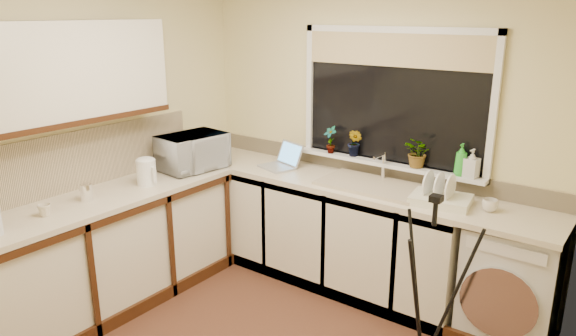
% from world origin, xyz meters
% --- Properties ---
extents(wall_back, '(3.20, 0.00, 3.20)m').
position_xyz_m(wall_back, '(0.00, 1.50, 1.23)').
color(wall_back, beige).
rests_on(wall_back, ground).
extents(wall_front, '(3.20, 0.00, 3.20)m').
position_xyz_m(wall_front, '(0.00, -1.50, 1.23)').
color(wall_front, beige).
rests_on(wall_front, ground).
extents(wall_left, '(0.00, 3.00, 3.00)m').
position_xyz_m(wall_left, '(-1.60, 0.00, 1.23)').
color(wall_left, beige).
rests_on(wall_left, ground).
extents(wall_right, '(0.00, 3.00, 3.00)m').
position_xyz_m(wall_right, '(1.60, 0.00, 1.23)').
color(wall_right, beige).
rests_on(wall_right, ground).
extents(base_cabinet_back, '(2.55, 0.60, 0.86)m').
position_xyz_m(base_cabinet_back, '(-0.33, 1.20, 0.43)').
color(base_cabinet_back, silver).
rests_on(base_cabinet_back, floor).
extents(base_cabinet_left, '(0.54, 2.40, 0.86)m').
position_xyz_m(base_cabinet_left, '(-1.30, -0.30, 0.43)').
color(base_cabinet_left, silver).
rests_on(base_cabinet_left, floor).
extents(worktop_back, '(3.20, 0.60, 0.04)m').
position_xyz_m(worktop_back, '(0.00, 1.20, 0.88)').
color(worktop_back, beige).
rests_on(worktop_back, base_cabinet_back).
extents(worktop_left, '(0.60, 2.40, 0.04)m').
position_xyz_m(worktop_left, '(-1.30, -0.30, 0.88)').
color(worktop_left, beige).
rests_on(worktop_left, base_cabinet_left).
extents(upper_cabinet, '(0.28, 1.90, 0.70)m').
position_xyz_m(upper_cabinet, '(-1.44, -0.45, 1.80)').
color(upper_cabinet, silver).
rests_on(upper_cabinet, wall_left).
extents(splashback_left, '(0.02, 2.40, 0.45)m').
position_xyz_m(splashback_left, '(-1.59, -0.30, 1.12)').
color(splashback_left, beige).
rests_on(splashback_left, wall_left).
extents(splashback_back, '(3.20, 0.02, 0.14)m').
position_xyz_m(splashback_back, '(0.00, 1.49, 0.97)').
color(splashback_back, beige).
rests_on(splashback_back, wall_back).
extents(window_glass, '(1.50, 0.02, 1.00)m').
position_xyz_m(window_glass, '(0.20, 1.49, 1.55)').
color(window_glass, black).
rests_on(window_glass, wall_back).
extents(window_blind, '(1.50, 0.02, 0.25)m').
position_xyz_m(window_blind, '(0.20, 1.46, 1.92)').
color(window_blind, tan).
rests_on(window_blind, wall_back).
extents(windowsill, '(1.60, 0.14, 0.03)m').
position_xyz_m(windowsill, '(0.20, 1.43, 1.04)').
color(windowsill, white).
rests_on(windowsill, wall_back).
extents(sink, '(0.82, 0.46, 0.03)m').
position_xyz_m(sink, '(0.20, 1.20, 0.91)').
color(sink, tan).
rests_on(sink, worktop_back).
extents(faucet, '(0.03, 0.03, 0.24)m').
position_xyz_m(faucet, '(0.20, 1.38, 1.02)').
color(faucet, silver).
rests_on(faucet, worktop_back).
extents(washing_machine, '(0.61, 0.59, 0.84)m').
position_xyz_m(washing_machine, '(1.28, 1.23, 0.42)').
color(washing_machine, silver).
rests_on(washing_machine, floor).
extents(laptop, '(0.37, 0.38, 0.21)m').
position_xyz_m(laptop, '(-0.69, 1.23, 0.96)').
color(laptop, '#ADADB6').
rests_on(laptop, worktop_back).
extents(kettle, '(0.15, 0.15, 0.20)m').
position_xyz_m(kettle, '(-1.25, 0.20, 1.00)').
color(kettle, white).
rests_on(kettle, worktop_left).
extents(dish_rack, '(0.44, 0.36, 0.06)m').
position_xyz_m(dish_rack, '(0.77, 1.15, 0.93)').
color(dish_rack, silver).
rests_on(dish_rack, worktop_back).
extents(tripod, '(0.76, 0.76, 1.17)m').
position_xyz_m(tripod, '(0.94, 0.57, 0.58)').
color(tripod, black).
rests_on(tripod, floor).
extents(steel_jar, '(0.09, 0.09, 0.12)m').
position_xyz_m(steel_jar, '(-1.30, -0.30, 0.96)').
color(steel_jar, white).
rests_on(steel_jar, worktop_left).
extents(microwave, '(0.43, 0.59, 0.30)m').
position_xyz_m(microwave, '(-1.27, 0.72, 1.05)').
color(microwave, white).
rests_on(microwave, worktop_left).
extents(plant_a, '(0.14, 0.12, 0.23)m').
position_xyz_m(plant_a, '(-0.31, 1.40, 1.17)').
color(plant_a, '#999999').
rests_on(plant_a, windowsill).
extents(plant_b, '(0.15, 0.13, 0.23)m').
position_xyz_m(plant_b, '(-0.09, 1.42, 1.16)').
color(plant_b, '#999999').
rests_on(plant_b, windowsill).
extents(plant_d, '(0.27, 0.25, 0.24)m').
position_xyz_m(plant_d, '(0.47, 1.43, 1.17)').
color(plant_d, '#999999').
rests_on(plant_d, windowsill).
extents(soap_bottle_green, '(0.09, 0.09, 0.24)m').
position_xyz_m(soap_bottle_green, '(0.80, 1.42, 1.17)').
color(soap_bottle_green, green).
rests_on(soap_bottle_green, windowsill).
extents(soap_bottle_clear, '(0.10, 0.11, 0.21)m').
position_xyz_m(soap_bottle_clear, '(0.88, 1.42, 1.15)').
color(soap_bottle_clear, '#999999').
rests_on(soap_bottle_clear, windowsill).
extents(cup_back, '(0.12, 0.12, 0.09)m').
position_xyz_m(cup_back, '(1.09, 1.21, 0.94)').
color(cup_back, silver).
rests_on(cup_back, worktop_back).
extents(cup_left, '(0.11, 0.11, 0.08)m').
position_xyz_m(cup_left, '(-1.26, -0.64, 0.94)').
color(cup_left, beige).
rests_on(cup_left, worktop_left).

